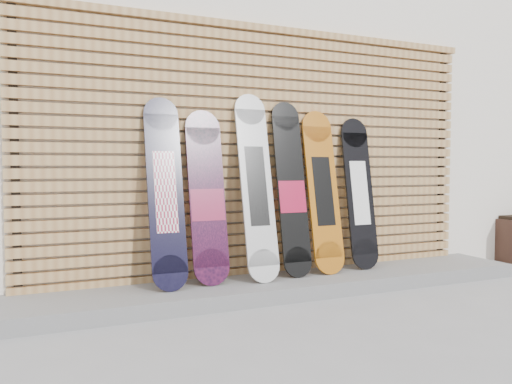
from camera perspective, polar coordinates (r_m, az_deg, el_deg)
ground at (r=3.80m, az=9.70°, el=-13.34°), size 80.00×80.00×0.00m
building at (r=7.05m, az=-2.51°, el=8.96°), size 12.00×5.00×3.60m
concrete_step at (r=4.29m, az=2.94°, el=-10.59°), size 4.60×0.70×0.12m
slat_wall at (r=4.43m, az=1.30°, el=4.82°), size 4.26×0.08×2.29m
snowboard_0 at (r=3.93m, az=-10.32°, el=0.02°), size 0.28×0.36×1.50m
snowboard_1 at (r=4.04m, az=-5.62°, el=-0.62°), size 0.30×0.31×1.41m
snowboard_2 at (r=4.15m, az=0.06°, el=0.70°), size 0.27×0.38×1.57m
snowboard_3 at (r=4.33m, az=4.06°, el=0.31°), size 0.26×0.32×1.52m
snowboard_4 at (r=4.48m, az=7.65°, el=0.10°), size 0.29×0.32×1.45m
snowboard_5 at (r=4.73m, az=11.74°, el=-0.09°), size 0.28×0.27×1.40m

